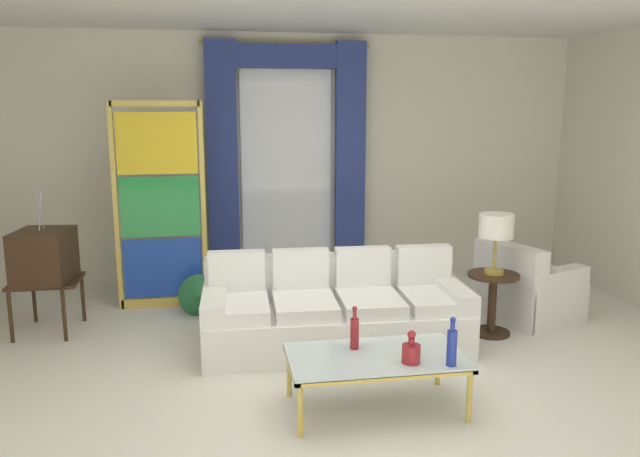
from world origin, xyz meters
TOP-DOWN VIEW (x-y plane):
  - ground_plane at (0.00, 0.00)m, footprint 16.00×16.00m
  - wall_rear at (0.00, 3.06)m, footprint 8.00×0.12m
  - curtained_window at (-0.02, 2.89)m, footprint 2.00×0.17m
  - couch_white_long at (0.15, 0.73)m, footprint 2.37×1.00m
  - coffee_table at (0.20, -0.53)m, footprint 1.24×0.68m
  - bottle_blue_decanter at (0.66, -0.79)m, footprint 0.07×0.07m
  - bottle_crystal_tall at (0.08, -0.40)m, footprint 0.06×0.06m
  - bottle_amber_squat at (0.40, -0.71)m, footprint 0.13×0.13m
  - vintage_tv at (-2.51, 1.52)m, footprint 0.62×0.64m
  - armchair_white at (2.21, 1.11)m, footprint 1.05×1.03m
  - stained_glass_divider at (-1.47, 2.11)m, footprint 0.95×0.05m
  - peacock_figurine at (-1.08, 1.69)m, footprint 0.44×0.60m
  - round_side_table at (1.67, 0.74)m, footprint 0.48×0.48m
  - table_lamp_brass at (1.67, 0.74)m, footprint 0.32×0.32m

SIDE VIEW (x-z plane):
  - ground_plane at x=0.00m, z-range 0.00..0.00m
  - peacock_figurine at x=-1.08m, z-range -0.03..0.47m
  - armchair_white at x=2.21m, z-range -0.11..0.69m
  - couch_white_long at x=0.15m, z-range -0.12..0.74m
  - round_side_table at x=1.67m, z-range 0.06..0.65m
  - coffee_table at x=0.20m, z-range 0.17..0.58m
  - bottle_amber_squat at x=0.40m, z-range 0.37..0.60m
  - bottle_crystal_tall at x=0.08m, z-range 0.38..0.70m
  - bottle_blue_decanter at x=0.66m, z-range 0.38..0.72m
  - vintage_tv at x=-2.51m, z-range 0.06..1.40m
  - table_lamp_brass at x=1.67m, z-range 0.74..1.31m
  - stained_glass_divider at x=-1.47m, z-range -0.04..2.16m
  - wall_rear at x=0.00m, z-range 0.00..3.00m
  - curtained_window at x=-0.02m, z-range 0.39..3.09m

